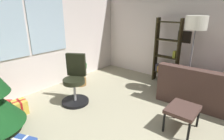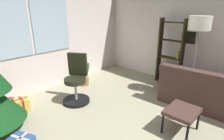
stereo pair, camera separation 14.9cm
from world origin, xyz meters
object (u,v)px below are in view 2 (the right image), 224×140
object	(u,v)px
bookshelf	(170,56)
potted_plant	(83,76)
footstool	(182,112)
floor_lamp	(199,27)
gift_box_red	(6,106)
gift_box_gold	(22,105)
office_chair	(76,83)

from	to	relation	value
bookshelf	potted_plant	xyz separation A→B (m)	(-1.60, 1.57, -0.49)
footstool	floor_lamp	bearing A→B (deg)	14.89
gift_box_red	bookshelf	size ratio (longest dim) A/B	0.22
floor_lamp	gift_box_gold	bearing A→B (deg)	143.16
floor_lamp	gift_box_red	bearing A→B (deg)	143.04
gift_box_red	floor_lamp	size ratio (longest dim) A/B	0.21
gift_box_red	floor_lamp	distance (m)	4.09
gift_box_red	gift_box_gold	distance (m)	0.29
gift_box_red	potted_plant	xyz separation A→B (m)	(1.83, -0.04, 0.10)
office_chair	potted_plant	world-z (taller)	office_chair
bookshelf	floor_lamp	xyz separation A→B (m)	(-0.36, -0.70, 0.80)
gift_box_gold	floor_lamp	xyz separation A→B (m)	(2.84, -2.13, 1.39)
floor_lamp	potted_plant	world-z (taller)	floor_lamp
footstool	gift_box_gold	size ratio (longest dim) A/B	1.96
gift_box_red	bookshelf	xyz separation A→B (m)	(3.43, -1.61, 0.59)
gift_box_gold	potted_plant	distance (m)	1.61
gift_box_gold	office_chair	size ratio (longest dim) A/B	0.27
footstool	office_chair	xyz separation A→B (m)	(-0.50, 2.04, 0.06)
potted_plant	office_chair	bearing A→B (deg)	-136.56
gift_box_red	gift_box_gold	size ratio (longest dim) A/B	1.32
office_chair	floor_lamp	bearing A→B (deg)	-41.76
office_chair	potted_plant	size ratio (longest dim) A/B	1.65
gift_box_gold	potted_plant	xyz separation A→B (m)	(1.60, 0.15, 0.10)
gift_box_gold	footstool	bearing A→B (deg)	-59.55
gift_box_gold	potted_plant	size ratio (longest dim) A/B	0.44
gift_box_gold	bookshelf	xyz separation A→B (m)	(3.20, -1.43, 0.59)
office_chair	floor_lamp	distance (m)	2.75
bookshelf	floor_lamp	size ratio (longest dim) A/B	0.95
office_chair	potted_plant	xyz separation A→B (m)	(0.64, 0.60, -0.17)
gift_box_red	bookshelf	bearing A→B (deg)	-25.14
gift_box_gold	floor_lamp	size ratio (longest dim) A/B	0.16
gift_box_red	office_chair	xyz separation A→B (m)	(1.20, -0.64, 0.28)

